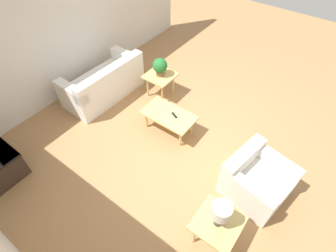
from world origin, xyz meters
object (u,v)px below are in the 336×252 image
(sofa, at_px, (104,84))
(side_table_plant, at_px, (160,78))
(side_table_lamp, at_px, (217,225))
(armchair, at_px, (256,180))
(coffee_table, at_px, (169,116))
(table_lamp, at_px, (221,213))
(potted_plant, at_px, (160,66))

(sofa, relative_size, side_table_plant, 3.02)
(side_table_plant, height_order, side_table_lamp, same)
(armchair, bearing_deg, sofa, 95.94)
(coffee_table, height_order, side_table_lamp, side_table_lamp)
(side_table_plant, distance_m, table_lamp, 3.32)
(armchair, distance_m, potted_plant, 2.89)
(potted_plant, relative_size, table_lamp, 0.89)
(armchair, height_order, potted_plant, potted_plant)
(side_table_plant, relative_size, side_table_lamp, 1.00)
(sofa, distance_m, armchair, 3.64)
(side_table_lamp, bearing_deg, potted_plant, -39.32)
(side_table_lamp, xyz_separation_m, table_lamp, (0.00, 0.00, 0.37))
(potted_plant, bearing_deg, armchair, 159.07)
(coffee_table, xyz_separation_m, table_lamp, (-1.76, 1.32, 0.45))
(sofa, xyz_separation_m, coffee_table, (-1.75, 0.02, 0.06))
(side_table_plant, bearing_deg, coffee_table, 135.75)
(coffee_table, relative_size, side_table_lamp, 1.70)
(table_lamp, bearing_deg, sofa, -20.87)
(sofa, bearing_deg, table_lamp, 70.68)
(armchair, xyz_separation_m, coffee_table, (1.88, -0.25, 0.08))
(sofa, distance_m, coffee_table, 1.75)
(side_table_plant, relative_size, potted_plant, 1.51)
(potted_plant, bearing_deg, sofa, 37.90)
(side_table_plant, distance_m, potted_plant, 0.29)
(armchair, bearing_deg, coffee_table, 92.59)
(sofa, relative_size, armchair, 1.73)
(sofa, bearing_deg, side_table_lamp, 70.68)
(sofa, height_order, coffee_table, sofa)
(coffee_table, bearing_deg, side_table_plant, -44.25)
(coffee_table, relative_size, potted_plant, 2.56)
(sofa, xyz_separation_m, table_lamp, (-3.51, 1.34, 0.51))
(armchair, height_order, table_lamp, table_lamp)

